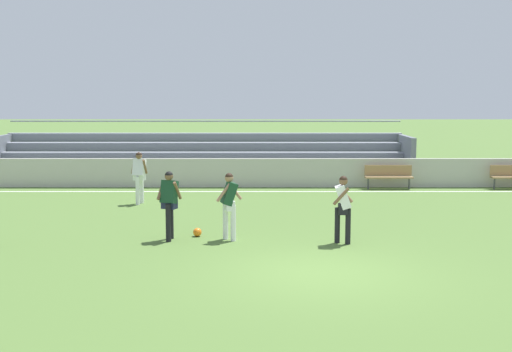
{
  "coord_description": "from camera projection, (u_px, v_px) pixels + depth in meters",
  "views": [
    {
      "loc": [
        -1.29,
        -13.31,
        3.63
      ],
      "look_at": [
        -1.36,
        5.24,
        1.33
      ],
      "focal_mm": 47.08,
      "sensor_mm": 36.0,
      "label": 1
    }
  ],
  "objects": [
    {
      "name": "ground_plane",
      "position": [
        322.0,
        272.0,
        13.65
      ],
      "size": [
        160.0,
        160.0,
        0.0
      ],
      "primitive_type": "plane",
      "color": "#4C6B30"
    },
    {
      "name": "field_line_sideline",
      "position": [
        293.0,
        192.0,
        24.83
      ],
      "size": [
        44.0,
        0.12,
        0.01
      ],
      "primitive_type": "cube",
      "color": "white",
      "rests_on": "ground"
    },
    {
      "name": "sideline_wall",
      "position": [
        292.0,
        173.0,
        25.97
      ],
      "size": [
        48.0,
        0.16,
        1.12
      ],
      "primitive_type": "cube",
      "color": "#BCB7AD",
      "rests_on": "ground"
    },
    {
      "name": "bleacher_stand",
      "position": [
        205.0,
        155.0,
        28.49
      ],
      "size": [
        17.42,
        3.2,
        2.41
      ],
      "color": "#9EA3AD",
      "rests_on": "ground"
    },
    {
      "name": "bench_far_left",
      "position": [
        391.0,
        175.0,
        25.49
      ],
      "size": [
        1.8,
        0.4,
        0.9
      ],
      "color": "#99754C",
      "rests_on": "ground"
    },
    {
      "name": "player_dark_wide_right",
      "position": [
        232.0,
        200.0,
        16.55
      ],
      "size": [
        0.65,
        0.48,
        1.68
      ],
      "color": "white",
      "rests_on": "ground"
    },
    {
      "name": "player_dark_on_ball",
      "position": [
        172.0,
        199.0,
        16.54
      ],
      "size": [
        0.62,
        0.47,
        1.72
      ],
      "color": "black",
      "rests_on": "ground"
    },
    {
      "name": "player_white_trailing_run",
      "position": [
        142.0,
        173.0,
        21.97
      ],
      "size": [
        0.54,
        0.48,
        1.72
      ],
      "color": "white",
      "rests_on": "ground"
    },
    {
      "name": "player_white_deep_cover",
      "position": [
        346.0,
        204.0,
        16.15
      ],
      "size": [
        0.54,
        0.47,
        1.66
      ],
      "color": "black",
      "rests_on": "ground"
    },
    {
      "name": "soccer_ball",
      "position": [
        200.0,
        232.0,
        17.08
      ],
      "size": [
        0.22,
        0.22,
        0.22
      ],
      "primitive_type": "sphere",
      "color": "orange",
      "rests_on": "ground"
    }
  ]
}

